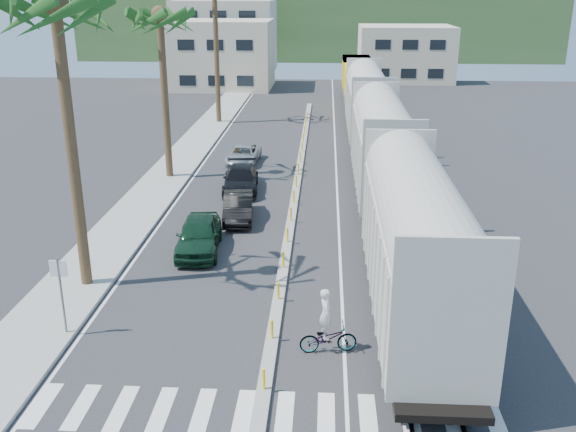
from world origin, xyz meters
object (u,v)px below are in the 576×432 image
object	(u,v)px
car_lead	(199,235)
cyclist	(328,332)
street_sign	(60,285)
car_second	(238,207)

from	to	relation	value
car_lead	cyclist	world-z (taller)	cyclist
street_sign	car_lead	xyz separation A→B (m)	(3.24, 7.94, -1.16)
street_sign	car_lead	bearing A→B (deg)	67.82
cyclist	car_lead	bearing A→B (deg)	26.05
street_sign	car_second	size ratio (longest dim) A/B	0.68
car_lead	cyclist	bearing A→B (deg)	-59.28
car_second	cyclist	xyz separation A→B (m)	(4.73, -12.87, 0.03)
cyclist	street_sign	bearing A→B (deg)	77.61
car_lead	cyclist	size ratio (longest dim) A/B	2.11
street_sign	cyclist	bearing A→B (deg)	-3.16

